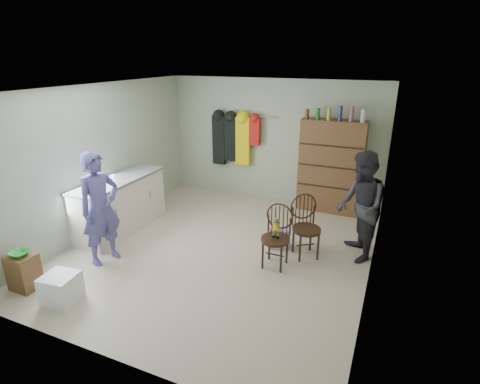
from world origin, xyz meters
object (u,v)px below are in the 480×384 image
at_px(chair_far, 305,224).
at_px(dresser, 331,166).
at_px(counter, 120,204).
at_px(chair_front, 277,233).

distance_m(chair_far, dresser, 1.95).
xyz_separation_m(counter, dresser, (3.20, 2.30, 0.44)).
relative_size(counter, chair_far, 1.92).
bearing_deg(chair_front, dresser, 82.98).
height_order(counter, chair_front, counter).
bearing_deg(chair_front, counter, 178.86).
distance_m(counter, chair_far, 3.22).
bearing_deg(dresser, chair_front, -97.35).
bearing_deg(counter, chair_front, -1.47).
bearing_deg(dresser, chair_far, -89.97).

